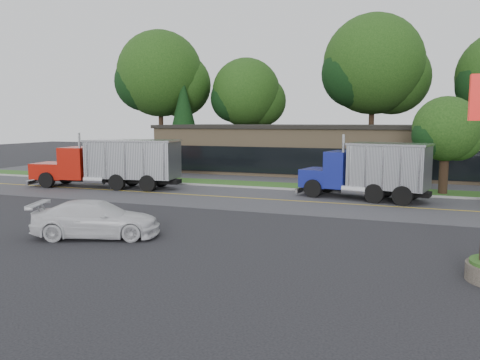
{
  "coord_description": "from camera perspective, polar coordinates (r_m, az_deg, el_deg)",
  "views": [
    {
      "loc": [
        7.84,
        -17.4,
        4.63
      ],
      "look_at": [
        0.19,
        3.76,
        1.8
      ],
      "focal_mm": 35.0,
      "sensor_mm": 36.0,
      "label": 1
    }
  ],
  "objects": [
    {
      "name": "curb",
      "position": [
        31.93,
        5.45,
        -1.2
      ],
      "size": [
        60.0,
        0.3,
        0.12
      ],
      "primitive_type": "cube",
      "color": "#9E9E99",
      "rests_on": "ground"
    },
    {
      "name": "tree_far_c",
      "position": [
        51.94,
        16.12,
        12.84
      ],
      "size": [
        10.99,
        10.35,
        15.68
      ],
      "color": "#382619",
      "rests_on": "ground"
    },
    {
      "name": "tree_verge",
      "position": [
        32.54,
        23.9,
        5.37
      ],
      "size": [
        4.36,
        4.1,
        6.22
      ],
      "color": "#382619",
      "rests_on": "ground"
    },
    {
      "name": "dump_truck_red",
      "position": [
        33.65,
        -15.14,
        2.12
      ],
      "size": [
        10.89,
        3.83,
        3.36
      ],
      "rotation": [
        0.0,
        0.0,
        3.27
      ],
      "color": "black",
      "rests_on": "ground"
    },
    {
      "name": "rally_car",
      "position": [
        19.71,
        -17.07,
        -4.57
      ],
      "size": [
        5.41,
        3.63,
        1.46
      ],
      "primitive_type": "imported",
      "rotation": [
        0.0,
        0.0,
        1.92
      ],
      "color": "silver",
      "rests_on": "ground"
    },
    {
      "name": "evergreen_left",
      "position": [
        53.06,
        -6.89,
        7.76
      ],
      "size": [
        4.18,
        4.18,
        9.5
      ],
      "color": "#382619",
      "rests_on": "ground"
    },
    {
      "name": "ground",
      "position": [
        19.64,
        -4.28,
        -6.49
      ],
      "size": [
        140.0,
        140.0,
        0.0
      ],
      "primitive_type": "plane",
      "color": "#2F2F33",
      "rests_on": "ground"
    },
    {
      "name": "grass_verge",
      "position": [
        33.66,
        6.21,
        -0.78
      ],
      "size": [
        60.0,
        3.4,
        0.03
      ],
      "primitive_type": "cube",
      "color": "#30581E",
      "rests_on": "ground"
    },
    {
      "name": "tree_far_a",
      "position": [
        56.96,
        -9.5,
        12.17
      ],
      "size": [
        10.64,
        10.01,
        15.18
      ],
      "color": "#382619",
      "rests_on": "ground"
    },
    {
      "name": "center_line",
      "position": [
        27.93,
        3.29,
        -2.39
      ],
      "size": [
        60.0,
        0.12,
        0.01
      ],
      "primitive_type": "cube",
      "color": "gold",
      "rests_on": "ground"
    },
    {
      "name": "strip_mall",
      "position": [
        43.87,
        12.21,
        3.57
      ],
      "size": [
        32.0,
        12.0,
        4.0
      ],
      "primitive_type": "cube",
      "color": "#8E7557",
      "rests_on": "ground"
    },
    {
      "name": "tree_far_b",
      "position": [
        54.54,
        0.9,
        10.23
      ],
      "size": [
        8.29,
        7.8,
        11.82
      ],
      "color": "#382619",
      "rests_on": "ground"
    },
    {
      "name": "road",
      "position": [
        27.93,
        3.29,
        -2.39
      ],
      "size": [
        60.0,
        8.0,
        0.02
      ],
      "primitive_type": "cube",
      "color": "#535358",
      "rests_on": "ground"
    },
    {
      "name": "dump_truck_blue",
      "position": [
        28.68,
        15.68,
        1.24
      ],
      "size": [
        7.79,
        4.09,
        3.36
      ],
      "rotation": [
        0.0,
        0.0,
        2.93
      ],
      "color": "black",
      "rests_on": "ground"
    },
    {
      "name": "far_parking",
      "position": [
        38.49,
        7.98,
        0.19
      ],
      "size": [
        60.0,
        7.0,
        0.02
      ],
      "primitive_type": "cube",
      "color": "#535358",
      "rests_on": "ground"
    }
  ]
}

